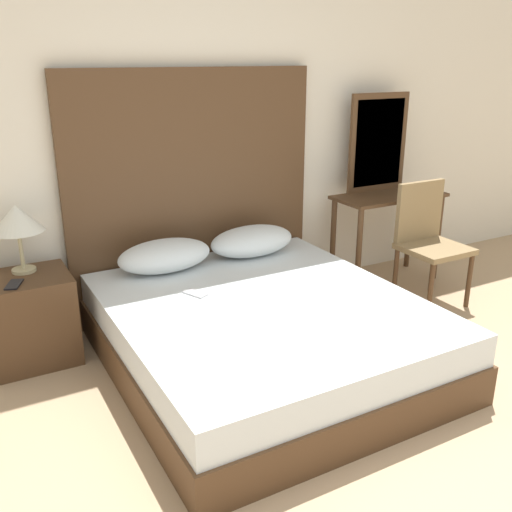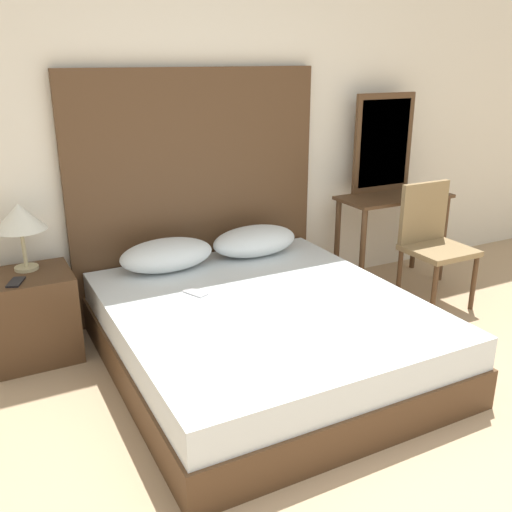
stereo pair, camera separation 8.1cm
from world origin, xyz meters
TOP-DOWN VIEW (x-y plane):
  - wall_back at (0.00, 2.79)m, footprint 10.00×0.06m
  - bed at (0.08, 1.73)m, footprint 1.72×1.94m
  - headboard at (0.08, 2.72)m, footprint 1.80×0.05m
  - pillow_left at (-0.25, 2.47)m, footprint 0.63×0.34m
  - pillow_right at (0.40, 2.47)m, footprint 0.63×0.34m
  - phone_on_bed at (-0.23, 2.02)m, footprint 0.13×0.17m
  - nightstand at (-1.12, 2.46)m, footprint 0.50×0.45m
  - table_lamp at (-1.11, 2.55)m, footprint 0.30×0.30m
  - phone_on_nightstand at (-1.19, 2.35)m, footprint 0.12×0.17m
  - vanity_desk at (1.62, 2.43)m, footprint 0.90×0.41m
  - vanity_mirror at (1.62, 2.60)m, footprint 0.55×0.03m
  - chair at (1.62, 1.99)m, footprint 0.44×0.42m

SIDE VIEW (x-z plane):
  - bed at x=0.08m, z-range 0.00..0.41m
  - nightstand at x=-1.12m, z-range 0.00..0.54m
  - phone_on_bed at x=-0.23m, z-range 0.41..0.42m
  - chair at x=1.62m, z-range 0.06..0.96m
  - pillow_left at x=-0.25m, z-range 0.41..0.63m
  - pillow_right at x=0.40m, z-range 0.41..0.63m
  - phone_on_nightstand at x=-1.19m, z-range 0.54..0.55m
  - vanity_desk at x=1.62m, z-range 0.22..0.94m
  - headboard at x=0.08m, z-range 0.00..1.69m
  - table_lamp at x=-1.11m, z-range 0.66..1.07m
  - vanity_mirror at x=1.62m, z-range 0.73..1.49m
  - wall_back at x=0.00m, z-range 0.00..2.70m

